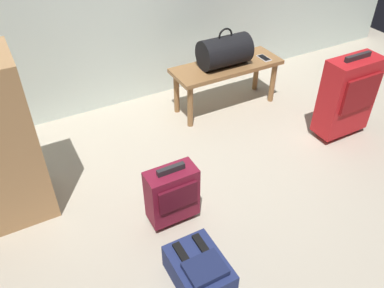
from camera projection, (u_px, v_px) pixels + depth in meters
The scene contains 7 objects.
ground_plane at pixel (241, 191), 2.80m from camera, with size 6.60×6.60×0.00m, color #B2A893.
bench at pixel (227, 71), 3.49m from camera, with size 1.00×0.36×0.43m.
duffel_bag_black at pixel (225, 51), 3.35m from camera, with size 0.44×0.26×0.34m.
cell_phone at pixel (264, 58), 3.54m from camera, with size 0.07×0.14×0.01m.
suitcase_upright_red at pixel (347, 96), 3.13m from camera, with size 0.45×0.23×0.73m.
suitcase_small_burgundy at pixel (172, 193), 2.45m from camera, with size 0.32×0.18×0.46m.
backpack_navy at pixel (199, 270), 2.18m from camera, with size 0.28×0.38×0.21m.
Camera 1 is at (-1.26, -1.59, 1.99)m, focal length 36.50 mm.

